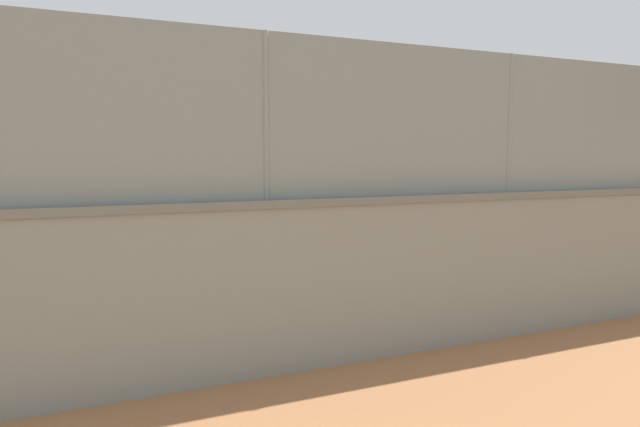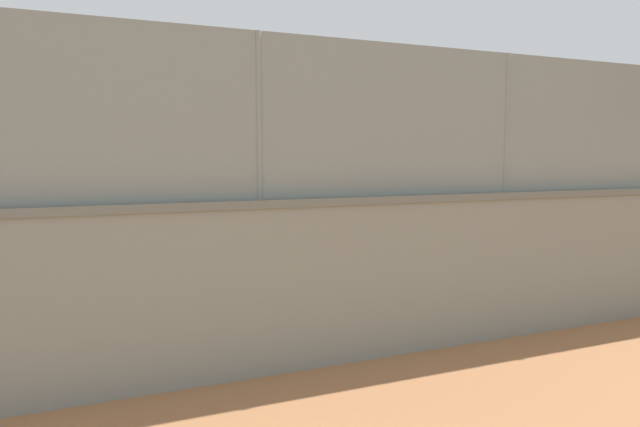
{
  "view_description": "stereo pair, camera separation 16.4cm",
  "coord_description": "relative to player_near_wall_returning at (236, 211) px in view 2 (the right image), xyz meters",
  "views": [
    {
      "loc": [
        6.38,
        17.88,
        2.25
      ],
      "look_at": [
        1.8,
        8.63,
        1.22
      ],
      "focal_mm": 32.31,
      "sensor_mm": 36.0,
      "label": 1
    },
    {
      "loc": [
        6.23,
        17.95,
        2.25
      ],
      "look_at": [
        1.8,
        8.63,
        1.22
      ],
      "focal_mm": 32.31,
      "sensor_mm": 36.0,
      "label": 2
    }
  ],
  "objects": [
    {
      "name": "ground_plane",
      "position": [
        -2.14,
        -4.67,
        -0.94
      ],
      "size": [
        260.0,
        260.0,
        0.0
      ],
      "primitive_type": "plane",
      "color": "#A36B42"
    },
    {
      "name": "perimeter_wall",
      "position": [
        -1.03,
        7.83,
        -0.02
      ],
      "size": [
        32.26,
        1.51,
        1.81
      ],
      "color": "gray",
      "rests_on": "ground_plane"
    },
    {
      "name": "fence_panel_on_wall",
      "position": [
        -1.03,
        7.83,
        1.71
      ],
      "size": [
        31.67,
        1.14,
        1.68
      ],
      "color": "gray",
      "rests_on": "perimeter_wall"
    },
    {
      "name": "player_near_wall_returning",
      "position": [
        0.0,
        0.0,
        0.0
      ],
      "size": [
        0.94,
        0.94,
        1.59
      ],
      "color": "#591919",
      "rests_on": "ground_plane"
    },
    {
      "name": "player_crossing_court",
      "position": [
        -0.13,
        4.06,
        0.01
      ],
      "size": [
        1.24,
        0.75,
        1.61
      ],
      "color": "black",
      "rests_on": "ground_plane"
    },
    {
      "name": "sports_ball",
      "position": [
        -0.16,
        1.44,
        -0.86
      ],
      "size": [
        0.15,
        0.15,
        0.15
      ],
      "primitive_type": "sphere",
      "color": "orange",
      "rests_on": "ground_plane"
    }
  ]
}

